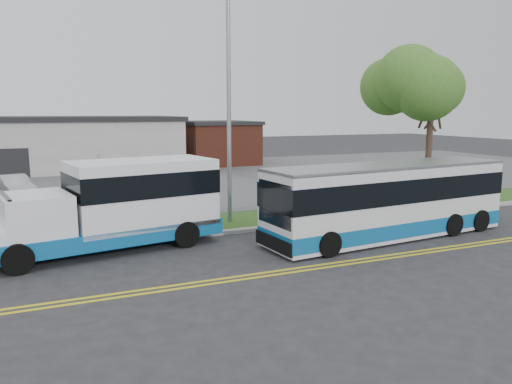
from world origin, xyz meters
name	(u,v)px	position (x,y,z in m)	size (l,w,h in m)	color
ground	(179,247)	(0.00, 0.00, 0.00)	(140.00, 140.00, 0.00)	#28282B
lane_line_north	(214,280)	(0.00, -3.85, 0.01)	(70.00, 0.12, 0.01)	yellow
lane_line_south	(217,283)	(0.00, -4.15, 0.01)	(70.00, 0.12, 0.01)	yellow
curb	(171,238)	(0.00, 1.10, 0.07)	(80.00, 0.30, 0.15)	#9E9B93
verge	(160,228)	(0.00, 2.90, 0.05)	(80.00, 3.30, 0.10)	#2D4C19
parking_lot	(112,183)	(0.00, 17.00, 0.05)	(80.00, 25.00, 0.10)	#4C4C4F
commercial_building	(15,144)	(-6.00, 27.00, 2.18)	(25.40, 10.40, 4.35)	#9E9E99
brick_wing	(217,143)	(10.50, 26.00, 1.96)	(6.30, 7.30, 3.90)	brown
tree_east	(433,82)	(14.00, 3.00, 6.20)	(5.20, 5.20, 8.33)	#3A251F
streetlight_near	(229,100)	(3.00, 2.73, 5.23)	(0.35, 1.53, 9.50)	gray
shuttle_bus	(121,202)	(-1.84, 0.73, 1.64)	(8.30, 3.88, 3.07)	#0D5A97
transit_bus	(388,200)	(7.69, -1.80, 1.42)	(10.31, 3.20, 2.82)	silver
pedestrian	(87,203)	(-2.71, 4.00, 1.11)	(0.74, 0.48, 2.02)	black
parked_car_a	(14,187)	(-5.69, 12.77, 0.74)	(1.35, 3.87, 1.27)	#A7A9AE
grocery_bag_left	(81,226)	(-3.01, 3.75, 0.26)	(0.32, 0.32, 0.32)	white
grocery_bag_right	(95,222)	(-2.41, 4.25, 0.26)	(0.32, 0.32, 0.32)	white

